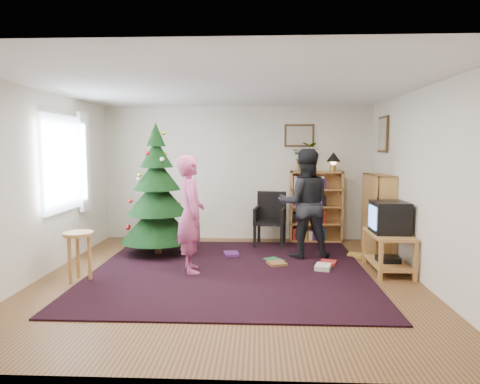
{
  "coord_description": "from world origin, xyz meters",
  "views": [
    {
      "loc": [
        0.4,
        -5.53,
        1.74
      ],
      "look_at": [
        0.14,
        0.53,
        1.1
      ],
      "focal_mm": 32.0,
      "sensor_mm": 36.0,
      "label": 1
    }
  ],
  "objects_px": {
    "stool": "(79,243)",
    "person_standing": "(191,214)",
    "picture_back": "(299,136)",
    "picture_right": "(383,134)",
    "crt_tv": "(389,217)",
    "table_lamp": "(333,158)",
    "christmas_tree": "(157,200)",
    "tv_stand": "(388,249)",
    "armchair": "(270,217)",
    "person_by_chair": "(305,204)",
    "potted_plant": "(306,157)",
    "bookshelf_back": "(316,206)",
    "bookshelf_right": "(378,214)"
  },
  "relations": [
    {
      "from": "stool",
      "to": "person_standing",
      "type": "height_order",
      "value": "person_standing"
    },
    {
      "from": "picture_back",
      "to": "picture_right",
      "type": "height_order",
      "value": "picture_right"
    },
    {
      "from": "crt_tv",
      "to": "table_lamp",
      "type": "xyz_separation_m",
      "value": [
        -0.45,
        1.93,
        0.76
      ]
    },
    {
      "from": "christmas_tree",
      "to": "stool",
      "type": "relative_size",
      "value": 3.31
    },
    {
      "from": "stool",
      "to": "tv_stand",
      "type": "bearing_deg",
      "value": 8.2
    },
    {
      "from": "armchair",
      "to": "person_by_chair",
      "type": "relative_size",
      "value": 0.55
    },
    {
      "from": "picture_back",
      "to": "person_standing",
      "type": "relative_size",
      "value": 0.34
    },
    {
      "from": "christmas_tree",
      "to": "tv_stand",
      "type": "xyz_separation_m",
      "value": [
        3.45,
        -0.82,
        -0.56
      ]
    },
    {
      "from": "tv_stand",
      "to": "table_lamp",
      "type": "height_order",
      "value": "table_lamp"
    },
    {
      "from": "person_standing",
      "to": "potted_plant",
      "type": "height_order",
      "value": "potted_plant"
    },
    {
      "from": "bookshelf_back",
      "to": "tv_stand",
      "type": "height_order",
      "value": "bookshelf_back"
    },
    {
      "from": "crt_tv",
      "to": "armchair",
      "type": "xyz_separation_m",
      "value": [
        -1.61,
        1.57,
        -0.26
      ]
    },
    {
      "from": "stool",
      "to": "table_lamp",
      "type": "height_order",
      "value": "table_lamp"
    },
    {
      "from": "bookshelf_back",
      "to": "person_by_chair",
      "type": "bearing_deg",
      "value": -105.73
    },
    {
      "from": "person_standing",
      "to": "table_lamp",
      "type": "xyz_separation_m",
      "value": [
        2.3,
        2.08,
        0.72
      ]
    },
    {
      "from": "picture_back",
      "to": "person_by_chair",
      "type": "bearing_deg",
      "value": -91.19
    },
    {
      "from": "crt_tv",
      "to": "bookshelf_back",
      "type": "bearing_deg",
      "value": 111.32
    },
    {
      "from": "armchair",
      "to": "crt_tv",
      "type": "bearing_deg",
      "value": -35.19
    },
    {
      "from": "bookshelf_back",
      "to": "stool",
      "type": "height_order",
      "value": "bookshelf_back"
    },
    {
      "from": "picture_right",
      "to": "tv_stand",
      "type": "distance_m",
      "value": 2.12
    },
    {
      "from": "picture_back",
      "to": "bookshelf_right",
      "type": "xyz_separation_m",
      "value": [
        1.19,
        -1.07,
        -1.29
      ]
    },
    {
      "from": "picture_right",
      "to": "stool",
      "type": "distance_m",
      "value": 5.03
    },
    {
      "from": "picture_back",
      "to": "bookshelf_right",
      "type": "relative_size",
      "value": 0.42
    },
    {
      "from": "picture_back",
      "to": "table_lamp",
      "type": "relative_size",
      "value": 1.59
    },
    {
      "from": "table_lamp",
      "to": "person_by_chair",
      "type": "bearing_deg",
      "value": -117.87
    },
    {
      "from": "christmas_tree",
      "to": "tv_stand",
      "type": "bearing_deg",
      "value": -13.35
    },
    {
      "from": "picture_back",
      "to": "tv_stand",
      "type": "height_order",
      "value": "picture_back"
    },
    {
      "from": "bookshelf_right",
      "to": "crt_tv",
      "type": "relative_size",
      "value": 2.58
    },
    {
      "from": "christmas_tree",
      "to": "person_by_chair",
      "type": "xyz_separation_m",
      "value": [
        2.35,
        -0.1,
        -0.03
      ]
    },
    {
      "from": "armchair",
      "to": "stool",
      "type": "height_order",
      "value": "armchair"
    },
    {
      "from": "stool",
      "to": "person_standing",
      "type": "xyz_separation_m",
      "value": [
        1.4,
        0.45,
        0.32
      ]
    },
    {
      "from": "bookshelf_right",
      "to": "table_lamp",
      "type": "height_order",
      "value": "table_lamp"
    },
    {
      "from": "christmas_tree",
      "to": "potted_plant",
      "type": "relative_size",
      "value": 4.07
    },
    {
      "from": "crt_tv",
      "to": "person_standing",
      "type": "xyz_separation_m",
      "value": [
        -2.75,
        -0.15,
        0.05
      ]
    },
    {
      "from": "picture_back",
      "to": "potted_plant",
      "type": "distance_m",
      "value": 0.43
    },
    {
      "from": "christmas_tree",
      "to": "bookshelf_right",
      "type": "xyz_separation_m",
      "value": [
        3.57,
        0.18,
        -0.22
      ]
    },
    {
      "from": "picture_right",
      "to": "potted_plant",
      "type": "xyz_separation_m",
      "value": [
        -1.21,
        0.59,
        -0.39
      ]
    },
    {
      "from": "armchair",
      "to": "potted_plant",
      "type": "relative_size",
      "value": 1.82
    },
    {
      "from": "christmas_tree",
      "to": "stool",
      "type": "bearing_deg",
      "value": -116.31
    },
    {
      "from": "crt_tv",
      "to": "potted_plant",
      "type": "xyz_separation_m",
      "value": [
        -0.95,
        1.93,
        0.79
      ]
    },
    {
      "from": "crt_tv",
      "to": "armchair",
      "type": "relative_size",
      "value": 0.53
    },
    {
      "from": "christmas_tree",
      "to": "bookshelf_back",
      "type": "height_order",
      "value": "christmas_tree"
    },
    {
      "from": "christmas_tree",
      "to": "person_by_chair",
      "type": "relative_size",
      "value": 1.24
    },
    {
      "from": "tv_stand",
      "to": "armchair",
      "type": "height_order",
      "value": "armchair"
    },
    {
      "from": "table_lamp",
      "to": "bookshelf_back",
      "type": "bearing_deg",
      "value": 180.0
    },
    {
      "from": "table_lamp",
      "to": "picture_right",
      "type": "bearing_deg",
      "value": -39.68
    },
    {
      "from": "potted_plant",
      "to": "table_lamp",
      "type": "bearing_deg",
      "value": 0.0
    },
    {
      "from": "armchair",
      "to": "table_lamp",
      "type": "relative_size",
      "value": 2.74
    },
    {
      "from": "stool",
      "to": "bookshelf_right",
      "type": "bearing_deg",
      "value": 20.53
    },
    {
      "from": "crt_tv",
      "to": "person_by_chair",
      "type": "height_order",
      "value": "person_by_chair"
    }
  ]
}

